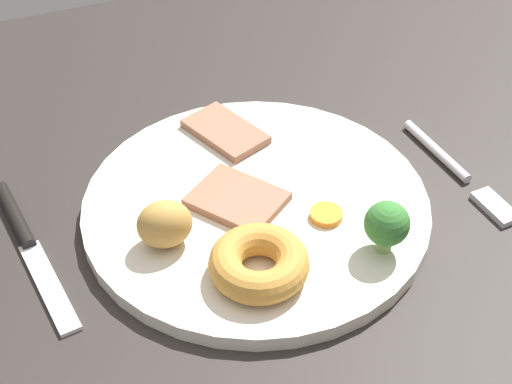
% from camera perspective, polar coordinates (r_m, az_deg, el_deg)
% --- Properties ---
extents(dining_table, '(1.20, 0.84, 0.04)m').
position_cam_1_polar(dining_table, '(0.70, -1.54, -2.44)').
color(dining_table, '#2B2623').
rests_on(dining_table, ground).
extents(dinner_plate, '(0.30, 0.30, 0.01)m').
position_cam_1_polar(dinner_plate, '(0.68, 0.00, -1.08)').
color(dinner_plate, silver).
rests_on(dinner_plate, dining_table).
extents(meat_slice_main, '(0.09, 0.10, 0.01)m').
position_cam_1_polar(meat_slice_main, '(0.67, -1.10, -0.47)').
color(meat_slice_main, '#9E664C').
rests_on(meat_slice_main, dinner_plate).
extents(meat_slice_under, '(0.07, 0.09, 0.01)m').
position_cam_1_polar(meat_slice_under, '(0.74, -2.26, 4.44)').
color(meat_slice_under, '#9E664C').
rests_on(meat_slice_under, dinner_plate).
extents(yorkshire_pudding, '(0.08, 0.08, 0.03)m').
position_cam_1_polar(yorkshire_pudding, '(0.60, 0.22, -5.22)').
color(yorkshire_pudding, '#C68938').
rests_on(yorkshire_pudding, dinner_plate).
extents(roast_potato_left, '(0.05, 0.04, 0.04)m').
position_cam_1_polar(roast_potato_left, '(0.62, -6.70, -2.35)').
color(roast_potato_left, '#BC8C42').
rests_on(roast_potato_left, dinner_plate).
extents(carrot_coin_front, '(0.03, 0.03, 0.01)m').
position_cam_1_polar(carrot_coin_front, '(0.66, 5.16, -1.67)').
color(carrot_coin_front, orange).
rests_on(carrot_coin_front, dinner_plate).
extents(broccoli_floret, '(0.04, 0.04, 0.05)m').
position_cam_1_polar(broccoli_floret, '(0.62, 9.55, -2.36)').
color(broccoli_floret, '#8CB766').
rests_on(broccoli_floret, dinner_plate).
extents(fork, '(0.02, 0.15, 0.01)m').
position_cam_1_polar(fork, '(0.74, 14.77, 1.26)').
color(fork, silver).
rests_on(fork, dining_table).
extents(knife, '(0.04, 0.19, 0.01)m').
position_cam_1_polar(knife, '(0.68, -16.43, -3.39)').
color(knife, black).
rests_on(knife, dining_table).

